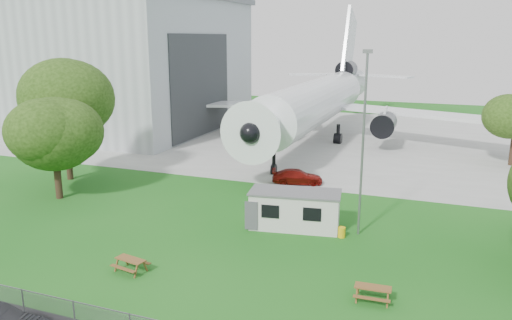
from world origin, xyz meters
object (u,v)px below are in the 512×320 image
(airliner, at_px, (319,99))
(site_cabin, at_px, (295,209))
(picnic_west, at_px, (131,271))
(hangar, at_px, (84,61))
(picnic_east, at_px, (372,300))

(airliner, bearing_deg, site_cabin, -78.93)
(site_cabin, relative_size, picnic_west, 3.85)
(hangar, relative_size, picnic_east, 23.89)
(picnic_west, bearing_deg, airliner, 99.17)
(picnic_west, distance_m, picnic_east, 13.29)
(picnic_west, relative_size, picnic_east, 1.00)
(airliner, height_order, picnic_west, airliner)
(site_cabin, xyz_separation_m, picnic_east, (6.46, -8.15, -1.31))
(airliner, relative_size, picnic_west, 26.52)
(hangar, bearing_deg, site_cabin, -35.79)
(airliner, relative_size, picnic_east, 26.52)
(picnic_east, bearing_deg, hangar, 138.65)
(hangar, relative_size, airliner, 0.90)
(airliner, relative_size, site_cabin, 6.90)
(picnic_west, bearing_deg, picnic_east, 17.21)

